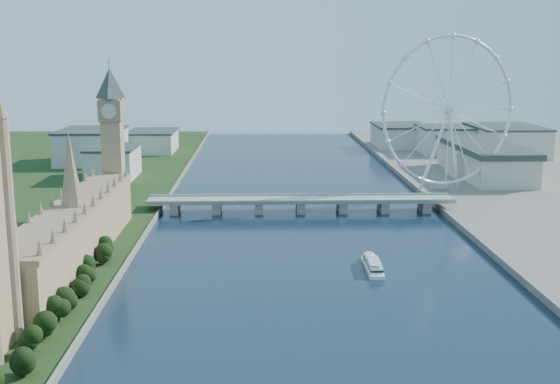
{
  "coord_description": "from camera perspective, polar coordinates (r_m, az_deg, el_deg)",
  "views": [
    {
      "loc": [
        -29.51,
        -193.34,
        112.17
      ],
      "look_at": [
        -17.47,
        210.0,
        32.37
      ],
      "focal_mm": 45.0,
      "sensor_mm": 36.0,
      "label": 1
    }
  ],
  "objects": [
    {
      "name": "westminster_bridge",
      "position": [
        505.36,
        1.68,
        -0.87
      ],
      "size": [
        220.0,
        22.0,
        9.5
      ],
      "color": "gray",
      "rests_on": "ground"
    },
    {
      "name": "county_hall",
      "position": [
        665.55,
        16.21,
        1.03
      ],
      "size": [
        54.0,
        144.0,
        35.0
      ],
      "primitive_type": null,
      "color": "beige",
      "rests_on": "ground"
    },
    {
      "name": "tour_boat_near",
      "position": [
        380.27,
        7.44,
        -6.07
      ],
      "size": [
        8.37,
        28.23,
        6.16
      ],
      "primitive_type": null,
      "rotation": [
        0.0,
        0.0,
        0.05
      ],
      "color": "beige",
      "rests_on": "ground"
    },
    {
      "name": "tree_row",
      "position": [
        298.66,
        -18.1,
        -9.72
      ],
      "size": [
        8.69,
        216.69,
        19.57
      ],
      "color": "black",
      "rests_on": "ground"
    },
    {
      "name": "london_eye",
      "position": [
        570.17,
        13.58,
        6.38
      ],
      "size": [
        113.6,
        39.12,
        124.3
      ],
      "color": "silver",
      "rests_on": "ground"
    },
    {
      "name": "big_ben",
      "position": [
        483.67,
        -13.51,
        5.47
      ],
      "size": [
        20.02,
        20.02,
        110.0
      ],
      "color": "tan",
      "rests_on": "ground"
    },
    {
      "name": "tour_boat_far",
      "position": [
        372.03,
        7.64,
        -6.46
      ],
      "size": [
        8.49,
        30.78,
        6.77
      ],
      "primitive_type": null,
      "rotation": [
        0.0,
        0.0,
        -0.02
      ],
      "color": "white",
      "rests_on": "ground"
    },
    {
      "name": "city_skyline",
      "position": [
        762.51,
        3.48,
        3.99
      ],
      "size": [
        505.0,
        280.0,
        32.0
      ],
      "color": "beige",
      "rests_on": "ground"
    },
    {
      "name": "parliament_range",
      "position": [
        387.93,
        -16.39,
        -3.25
      ],
      "size": [
        24.0,
        200.0,
        70.0
      ],
      "color": "tan",
      "rests_on": "ground"
    }
  ]
}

